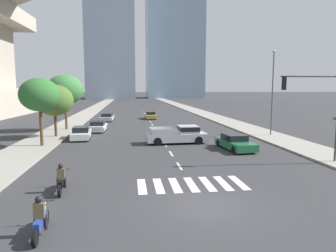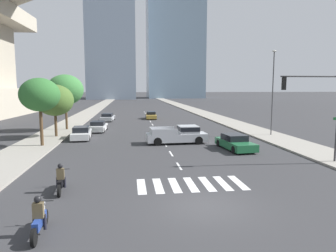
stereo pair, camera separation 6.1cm
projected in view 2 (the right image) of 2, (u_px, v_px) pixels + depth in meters
ground_plane at (204, 206)px, 13.76m from camera, size 800.00×800.00×0.00m
sidewalk_east at (234, 124)px, 44.76m from camera, size 4.00×260.00×0.15m
sidewalk_west at (66, 126)px, 41.81m from camera, size 4.00×260.00×0.15m
crosswalk_near at (191, 184)px, 16.79m from camera, size 5.85×2.63×0.01m
lane_divider_center at (152, 125)px, 44.36m from camera, size 0.14×50.00×0.01m
motorcycle_lead at (39, 219)px, 10.94m from camera, size 0.70×2.24×1.49m
motorcycle_trailing at (61, 180)px, 15.55m from camera, size 0.70×2.21×1.49m
pickup_truck at (179, 135)px, 29.27m from camera, size 5.77×2.32×1.67m
sedan_white_0 at (82, 133)px, 31.82m from camera, size 2.02×4.77×1.30m
sedan_silver_1 at (108, 117)px, 49.26m from camera, size 2.19×4.77×1.22m
sedan_white_2 at (98, 127)px, 37.30m from camera, size 1.99×4.34×1.26m
sedan_green_3 at (235, 143)px, 26.35m from camera, size 2.37×4.84×1.29m
sedan_gold_4 at (151, 116)px, 52.75m from camera, size 1.86×4.56×1.21m
traffic_signal_near at (318, 100)px, 20.81m from camera, size 4.58×0.28×6.27m
street_lamp_east at (273, 87)px, 33.17m from camera, size 0.50×0.24×9.12m
street_tree_nearest at (40, 95)px, 26.90m from camera, size 3.46×3.46×5.99m
street_tree_second at (55, 100)px, 32.28m from camera, size 3.89×3.89×5.48m
street_tree_third at (65, 90)px, 37.71m from camera, size 4.40×4.40×6.76m
office_tower_left_skyline at (111, 21)px, 148.30m from camera, size 22.76×24.73×76.05m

